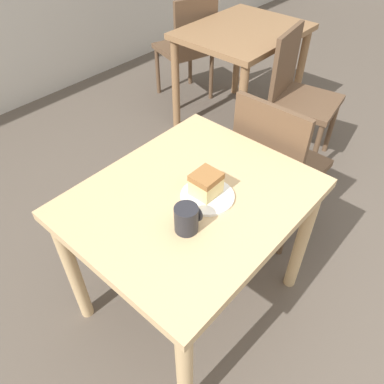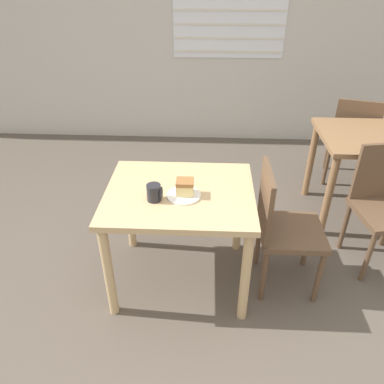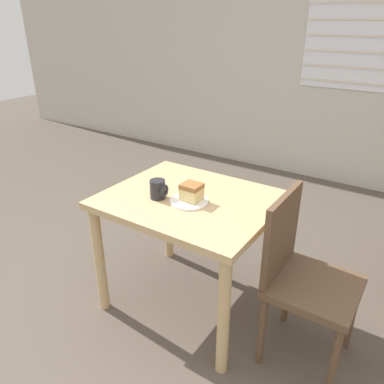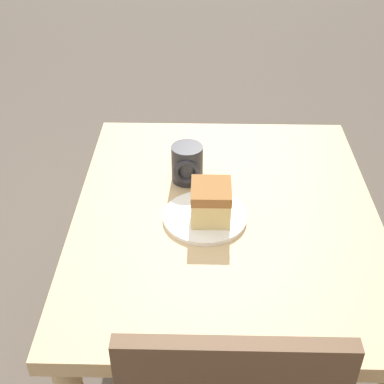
{
  "view_description": "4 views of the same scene",
  "coord_description": "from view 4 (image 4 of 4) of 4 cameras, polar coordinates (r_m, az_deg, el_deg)",
  "views": [
    {
      "loc": [
        -0.94,
        -0.15,
        1.73
      ],
      "look_at": [
        -0.16,
        0.55,
        0.76
      ],
      "focal_mm": 35.0,
      "sensor_mm": 36.0,
      "label": 1
    },
    {
      "loc": [
        0.02,
        -1.4,
        1.98
      ],
      "look_at": [
        -0.07,
        0.53,
        0.75
      ],
      "focal_mm": 35.0,
      "sensor_mm": 36.0,
      "label": 2
    },
    {
      "loc": [
        0.89,
        -0.99,
        1.63
      ],
      "look_at": [
        -0.12,
        0.53,
        0.78
      ],
      "focal_mm": 35.0,
      "sensor_mm": 36.0,
      "label": 3
    },
    {
      "loc": [
        0.92,
        0.49,
        1.57
      ],
      "look_at": [
        -0.11,
        0.47,
        0.82
      ],
      "focal_mm": 50.0,
      "sensor_mm": 36.0,
      "label": 4
    }
  ],
  "objects": [
    {
      "name": "dining_table_near",
      "position": [
        1.43,
        3.48,
        -5.72
      ],
      "size": [
        0.93,
        0.77,
        0.73
      ],
      "color": "tan",
      "rests_on": "ground_plane"
    },
    {
      "name": "plate",
      "position": [
        1.33,
        1.37,
        -2.68
      ],
      "size": [
        0.21,
        0.21,
        0.01
      ],
      "color": "white",
      "rests_on": "dining_table_near"
    },
    {
      "name": "cake_slice",
      "position": [
        1.3,
        2.03,
        -1.07
      ],
      "size": [
        0.1,
        0.1,
        0.09
      ],
      "color": "#E0C67F",
      "rests_on": "plate"
    },
    {
      "name": "coffee_mug",
      "position": [
        1.44,
        -0.53,
        2.98
      ],
      "size": [
        0.09,
        0.09,
        0.1
      ],
      "color": "#232328",
      "rests_on": "dining_table_near"
    }
  ]
}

